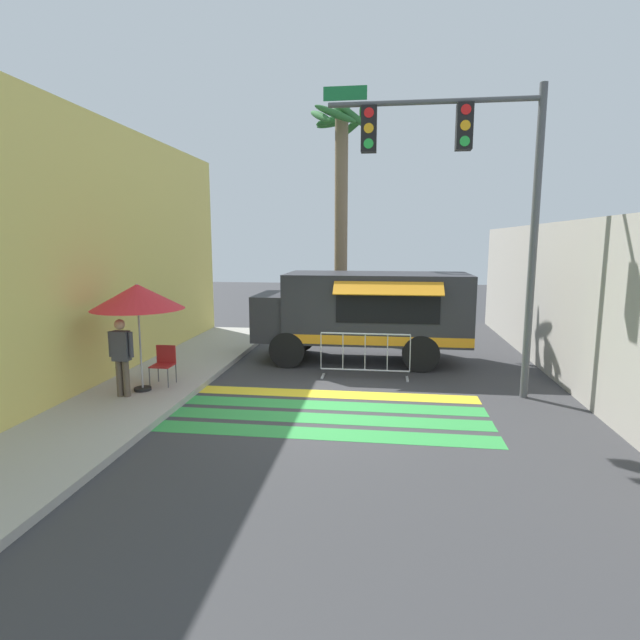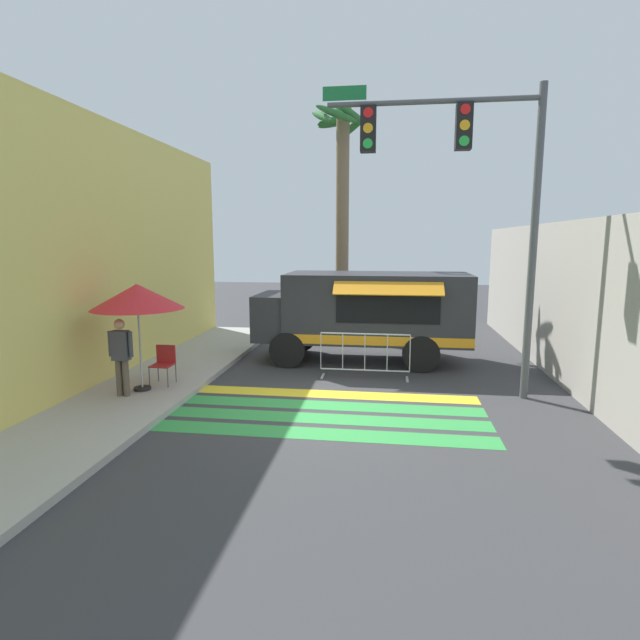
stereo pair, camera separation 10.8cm
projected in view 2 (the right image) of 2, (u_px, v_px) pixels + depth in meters
name	position (u px, v px, depth m)	size (l,w,h in m)	color
ground_plane	(324.00, 404.00, 10.23)	(60.00, 60.00, 0.00)	#38383A
sidewalk_left	(95.00, 391.00, 10.92)	(4.40, 16.00, 0.13)	#A8A59E
building_left_facade	(75.00, 254.00, 10.49)	(0.25, 16.00, 6.08)	#E5D166
concrete_wall_right	(557.00, 300.00, 12.14)	(0.20, 16.00, 3.77)	#A39E93
crosswalk_painted	(321.00, 411.00, 9.79)	(6.40, 2.84, 0.01)	green
food_truck	(361.00, 310.00, 13.74)	(5.78, 2.65, 2.45)	#2D2D33
traffic_signal_pole	(466.00, 175.00, 10.13)	(4.42, 0.29, 6.45)	#515456
patio_umbrella	(137.00, 297.00, 10.47)	(1.92, 1.92, 2.30)	black
folding_chair	(164.00, 361.00, 11.21)	(0.45, 0.45, 0.86)	#4C4C51
vendor_person	(121.00, 353.00, 10.23)	(0.53, 0.21, 1.62)	brown
barricade_front	(365.00, 356.00, 12.11)	(2.18, 0.44, 1.12)	#B7BABF
palm_tree	(342.00, 191.00, 16.73)	(2.19, 2.22, 7.80)	#7A664C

